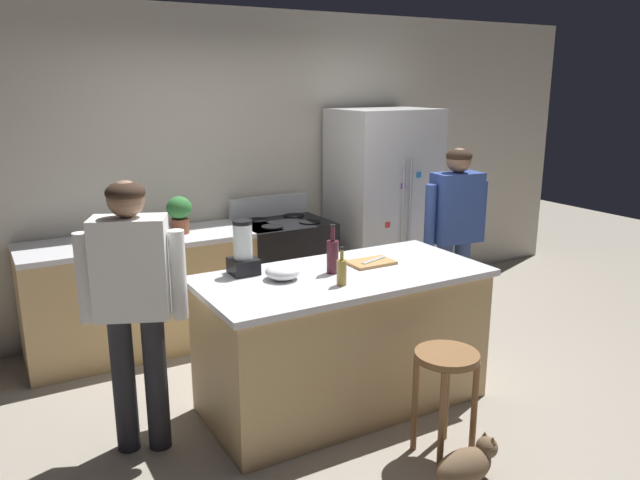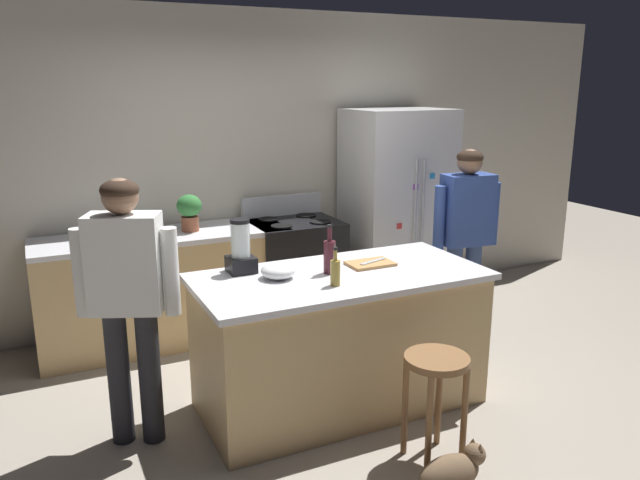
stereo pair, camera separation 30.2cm
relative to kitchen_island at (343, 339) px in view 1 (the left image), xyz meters
name	(u,v)px [view 1 (the left image)]	position (x,y,z in m)	size (l,w,h in m)	color
ground_plane	(342,402)	(0.00, 0.00, -0.46)	(14.00, 14.00, 0.00)	#9E9384
back_wall	(227,168)	(0.00, 1.95, 0.89)	(8.00, 0.10, 2.70)	beige
kitchen_island	(343,339)	(0.00, 0.00, 0.00)	(1.85, 0.89, 0.91)	tan
back_counter_run	(156,292)	(-0.80, 1.55, 0.00)	(2.00, 0.64, 0.91)	tan
refrigerator	(382,208)	(1.37, 1.50, 0.47)	(0.90, 0.73, 1.85)	silver
stove_range	(284,270)	(0.33, 1.52, 0.01)	(0.76, 0.65, 1.09)	black
person_by_island_left	(133,293)	(-1.29, 0.13, 0.50)	(0.58, 0.36, 1.59)	#26262B
person_by_sink_right	(455,224)	(1.44, 0.57, 0.49)	(0.60, 0.26, 1.58)	#384C7A
bar_stool	(446,375)	(0.19, -0.79, 0.04)	(0.36, 0.36, 0.63)	brown
cat	(466,465)	(0.12, -1.07, -0.35)	(0.52, 0.18, 0.26)	brown
potted_plant	(179,212)	(-0.57, 1.55, 0.63)	(0.20, 0.20, 0.30)	brown
blender_appliance	(243,251)	(-0.56, 0.30, 0.60)	(0.17, 0.17, 0.35)	black
bottle_vinegar	(342,271)	(-0.14, -0.20, 0.54)	(0.06, 0.06, 0.24)	olive
bottle_wine	(333,255)	(-0.06, 0.04, 0.57)	(0.08, 0.08, 0.32)	#471923
mixing_bowl	(283,272)	(-0.39, 0.08, 0.50)	(0.22, 0.22, 0.10)	white
cutting_board	(371,263)	(0.27, 0.08, 0.46)	(0.30, 0.20, 0.02)	#B7844C
chef_knife	(373,260)	(0.29, 0.08, 0.48)	(0.22, 0.03, 0.01)	#B7BABF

